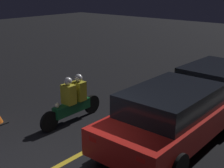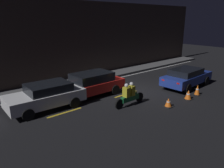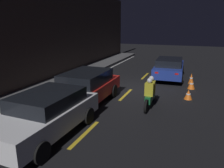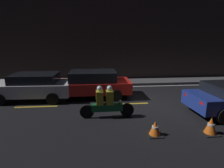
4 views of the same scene
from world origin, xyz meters
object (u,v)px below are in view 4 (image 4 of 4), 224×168
(sedan_white, at_px, (33,86))
(traffic_cone_near, at_px, (155,128))
(taxi_red, at_px, (90,83))
(traffic_cone_mid, at_px, (211,126))
(motorcycle, at_px, (106,103))

(sedan_white, distance_m, traffic_cone_near, 6.76)
(taxi_red, distance_m, traffic_cone_near, 4.95)
(sedan_white, xyz_separation_m, taxi_red, (3.02, 0.17, 0.03))
(sedan_white, xyz_separation_m, traffic_cone_mid, (7.18, -4.29, -0.47))
(taxi_red, relative_size, traffic_cone_near, 9.05)
(traffic_cone_mid, bearing_deg, taxi_red, 133.07)
(traffic_cone_near, xyz_separation_m, traffic_cone_mid, (1.91, -0.08, 0.04))
(taxi_red, height_order, motorcycle, taxi_red)
(taxi_red, xyz_separation_m, traffic_cone_mid, (4.17, -4.46, -0.49))
(motorcycle, relative_size, traffic_cone_near, 4.41)
(taxi_red, bearing_deg, motorcycle, 103.66)
(traffic_cone_mid, bearing_deg, motorcycle, 154.74)
(taxi_red, distance_m, motorcycle, 2.91)
(sedan_white, relative_size, traffic_cone_mid, 7.08)
(sedan_white, height_order, motorcycle, sedan_white)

